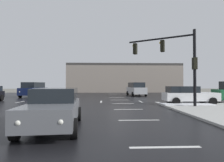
% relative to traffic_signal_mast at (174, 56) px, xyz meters
% --- Properties ---
extents(ground_plane, '(120.00, 120.00, 0.00)m').
position_rel_traffic_signal_mast_xyz_m(ground_plane, '(-3.84, 4.36, -4.04)').
color(ground_plane, slate).
extents(road_asphalt, '(44.00, 44.00, 0.02)m').
position_rel_traffic_signal_mast_xyz_m(road_asphalt, '(-3.84, 4.36, -4.03)').
color(road_asphalt, black).
rests_on(road_asphalt, ground_plane).
extents(snow_strip_curbside, '(4.00, 1.60, 0.06)m').
position_rel_traffic_signal_mast_xyz_m(snow_strip_curbside, '(1.16, 0.36, -3.87)').
color(snow_strip_curbside, white).
rests_on(snow_strip_curbside, sidewalk_corner).
extents(lane_markings, '(36.15, 36.15, 0.01)m').
position_rel_traffic_signal_mast_xyz_m(lane_markings, '(-2.64, 2.98, -4.01)').
color(lane_markings, silver).
rests_on(lane_markings, road_asphalt).
extents(traffic_signal_mast, '(4.70, 3.18, 5.79)m').
position_rel_traffic_signal_mast_xyz_m(traffic_signal_mast, '(0.00, 0.00, 0.00)').
color(traffic_signal_mast, black).
rests_on(traffic_signal_mast, sidewalk_corner).
extents(strip_building_background, '(24.84, 8.00, 6.29)m').
position_rel_traffic_signal_mast_xyz_m(strip_building_background, '(-1.08, 29.04, -0.89)').
color(strip_building_background, gray).
rests_on(strip_building_background, ground_plane).
extents(sedan_grey, '(2.33, 4.65, 1.58)m').
position_rel_traffic_signal_mast_xyz_m(sedan_grey, '(-7.55, -7.06, -3.18)').
color(sedan_grey, slate).
rests_on(sedan_grey, road_asphalt).
extents(suv_silver, '(2.59, 4.99, 2.03)m').
position_rel_traffic_signal_mast_xyz_m(suv_silver, '(-0.61, 14.26, -2.95)').
color(suv_silver, '#B7BABF').
rests_on(suv_silver, road_asphalt).
extents(suv_navy, '(2.60, 4.99, 2.03)m').
position_rel_traffic_signal_mast_xyz_m(suv_navy, '(-15.27, 11.80, -2.95)').
color(suv_navy, '#141E47').
rests_on(suv_navy, road_asphalt).
extents(sedan_white, '(4.58, 2.13, 1.58)m').
position_rel_traffic_signal_mast_xyz_m(sedan_white, '(1.79, 1.52, -3.18)').
color(sedan_white, white).
rests_on(sedan_white, road_asphalt).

